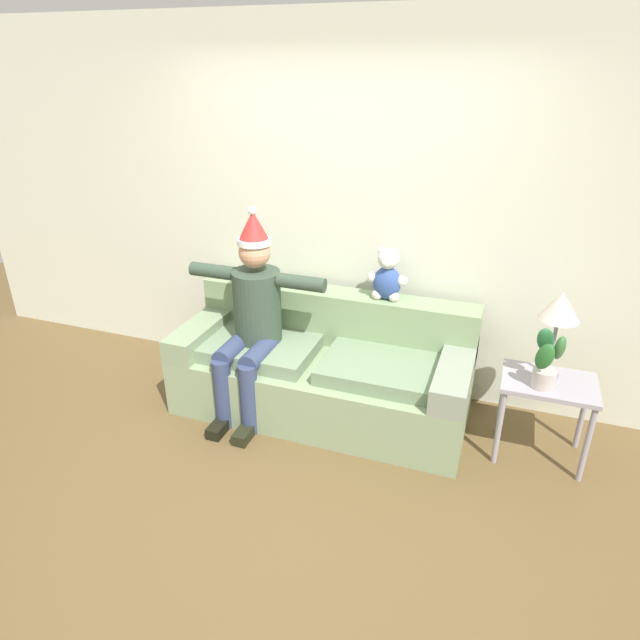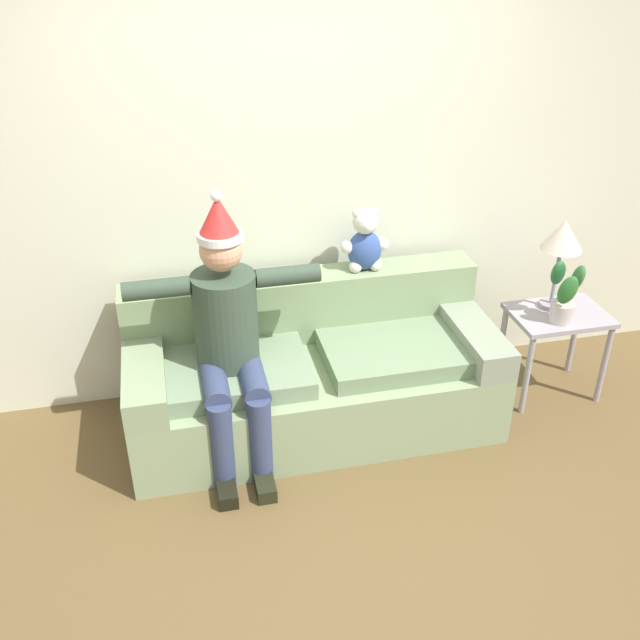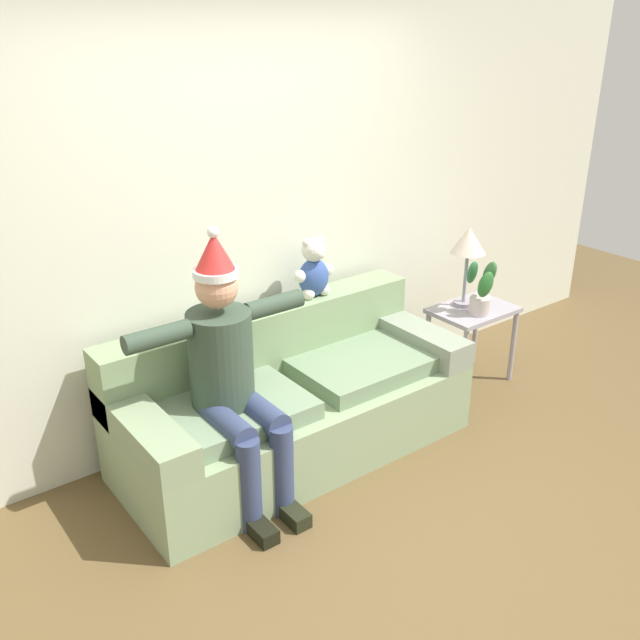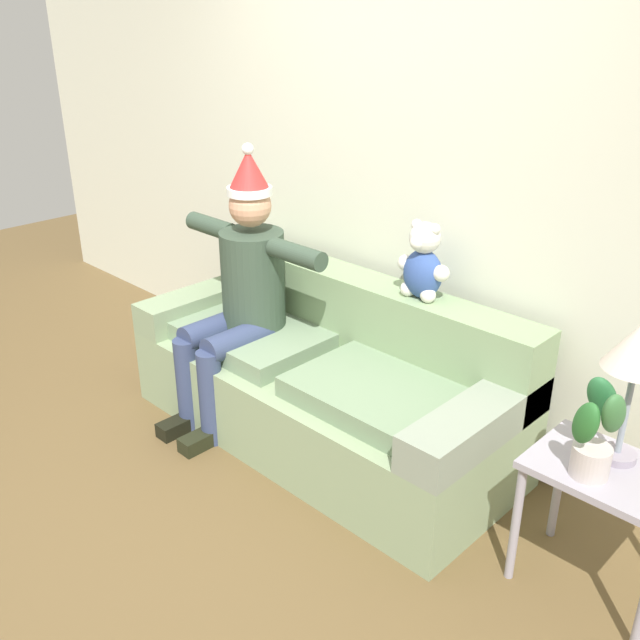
# 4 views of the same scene
# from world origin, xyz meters

# --- Properties ---
(ground_plane) EXTENTS (10.00, 10.00, 0.00)m
(ground_plane) POSITION_xyz_m (0.00, 0.00, 0.00)
(ground_plane) COLOR brown
(back_wall) EXTENTS (7.00, 0.10, 2.70)m
(back_wall) POSITION_xyz_m (0.00, 1.55, 1.35)
(back_wall) COLOR beige
(back_wall) RESTS_ON ground_plane
(couch) EXTENTS (2.10, 0.88, 0.83)m
(couch) POSITION_xyz_m (0.00, 1.03, 0.33)
(couch) COLOR gray
(couch) RESTS_ON ground_plane
(person_seated) EXTENTS (1.02, 0.77, 1.50)m
(person_seated) POSITION_xyz_m (-0.48, 0.87, 0.76)
(person_seated) COLOR #344636
(person_seated) RESTS_ON ground_plane
(teddy_bear) EXTENTS (0.29, 0.17, 0.38)m
(teddy_bear) POSITION_xyz_m (0.38, 1.30, 1.00)
(teddy_bear) COLOR #334F94
(teddy_bear) RESTS_ON couch
(side_table) EXTENTS (0.57, 0.41, 0.57)m
(side_table) POSITION_xyz_m (1.51, 0.97, 0.47)
(side_table) COLOR #98929E
(side_table) RESTS_ON ground_plane
(table_lamp) EXTENTS (0.24, 0.24, 0.56)m
(table_lamp) POSITION_xyz_m (1.50, 1.05, 1.01)
(table_lamp) COLOR gray
(table_lamp) RESTS_ON side_table
(potted_plant) EXTENTS (0.20, 0.24, 0.39)m
(potted_plant) POSITION_xyz_m (1.47, 0.88, 0.75)
(potted_plant) COLOR #BFB3AF
(potted_plant) RESTS_ON side_table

